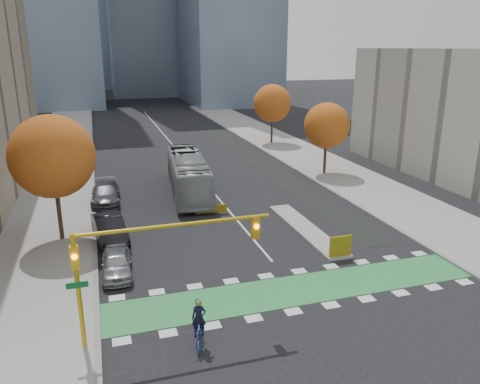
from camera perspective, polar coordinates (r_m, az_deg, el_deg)
ground at (r=23.90m, az=8.38°, el=-13.37°), size 300.00×300.00×0.00m
sidewalk_west at (r=40.49m, az=-22.38°, el=-1.37°), size 7.00×120.00×0.15m
sidewalk_east at (r=46.24m, az=12.99°, el=1.73°), size 7.00×120.00×0.15m
curb_west at (r=40.27m, az=-17.44°, el=-0.94°), size 0.30×120.00×0.16m
curb_east at (r=44.62m, az=9.08°, el=1.40°), size 0.30×120.00×0.16m
bike_crossing at (r=25.07m, az=6.89°, el=-11.73°), size 20.00×3.00×0.01m
centre_line at (r=60.38m, az=-8.05°, el=5.53°), size 0.15×70.00×0.01m
bike_lane_paint at (r=52.65m, az=1.86°, el=3.96°), size 2.50×50.00×0.01m
median_island at (r=32.74m, az=8.02°, el=-4.47°), size 1.60×10.00×0.16m
hazard_board at (r=28.55m, az=12.15°, el=-6.48°), size 1.40×0.12×1.30m
tree_west at (r=31.23m, az=-21.90°, el=4.01°), size 5.20×5.20×8.22m
tree_east_near at (r=46.23m, az=10.52°, el=7.96°), size 4.40×4.40×7.08m
tree_east_far at (r=60.86m, az=3.95°, el=10.74°), size 4.80×4.80×7.65m
traffic_signal_west at (r=19.69m, az=-11.93°, el=-7.34°), size 8.53×0.56×5.20m
cyclist at (r=20.54m, az=-4.98°, el=-16.46°), size 1.10×1.99×2.17m
bus at (r=40.23m, az=-6.31°, el=2.15°), size 4.00×12.37×3.38m
parked_car_a at (r=27.00m, az=-14.81°, el=-8.37°), size 1.81×4.11×1.38m
parked_car_b at (r=31.56m, az=-15.62°, el=-4.36°), size 2.38×5.19×1.65m
parked_car_c at (r=39.23m, az=-16.07°, el=-0.21°), size 2.48×5.53×1.57m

